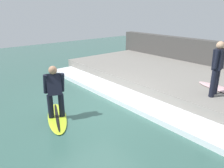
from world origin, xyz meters
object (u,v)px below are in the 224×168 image
surfer_riding (55,89)px  surfer_waiting_near (217,66)px  surfboard_riding (57,117)px  surfboard_waiting_near (222,89)px

surfer_riding → surfer_waiting_near: size_ratio=0.91×
surfboard_riding → surfer_riding: 0.87m
surfer_riding → surfboard_riding: bearing=180.0°
surfer_riding → surfer_waiting_near: surfer_waiting_near is taller
surfer_waiting_near → surfboard_waiting_near: (0.68, 0.01, -0.91)m
surfer_riding → surfer_waiting_near: 4.82m
surfboard_riding → surfboard_waiting_near: surfboard_waiting_near is taller
surfer_riding → surfboard_waiting_near: (4.73, -2.56, -0.39)m
surfer_waiting_near → surfboard_waiting_near: surfer_waiting_near is taller
surfboard_waiting_near → surfboard_riding: bearing=151.6°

